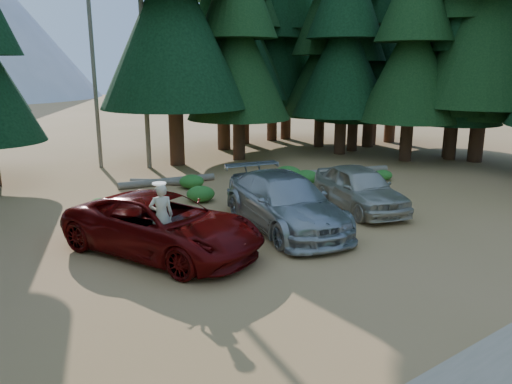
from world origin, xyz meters
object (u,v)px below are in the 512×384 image
at_px(red_pickup, 163,225).
at_px(silver_minivan_right, 360,188).
at_px(silver_minivan_center, 285,202).
at_px(log_left, 168,181).
at_px(log_right, 338,172).
at_px(log_mid, 165,182).
at_px(frisbee_player, 161,215).

bearing_deg(red_pickup, silver_minivan_right, -23.48).
relative_size(silver_minivan_center, silver_minivan_right, 1.26).
height_order(silver_minivan_center, log_left, silver_minivan_center).
relative_size(silver_minivan_center, log_left, 1.36).
xyz_separation_m(red_pickup, log_right, (11.25, 4.36, -0.65)).
relative_size(log_mid, log_right, 0.60).
xyz_separation_m(log_left, log_right, (7.47, -3.06, 0.01)).
bearing_deg(log_right, log_left, 176.52).
relative_size(silver_minivan_right, log_left, 1.08).
bearing_deg(log_right, log_mid, 176.74).
distance_m(red_pickup, silver_minivan_right, 7.73).
bearing_deg(silver_minivan_center, log_left, 105.80).
bearing_deg(red_pickup, log_mid, 41.72).
height_order(silver_minivan_right, log_right, silver_minivan_right).
distance_m(silver_minivan_right, log_right, 5.79).
xyz_separation_m(red_pickup, silver_minivan_right, (7.73, -0.20, -0.02)).
xyz_separation_m(frisbee_player, log_mid, (3.99, 8.07, -1.18)).
bearing_deg(red_pickup, frisbee_player, -138.91).
bearing_deg(red_pickup, silver_minivan_center, -25.36).
distance_m(silver_minivan_center, log_right, 8.47).
bearing_deg(frisbee_player, log_right, -137.08).
bearing_deg(log_right, silver_minivan_right, -108.95).
height_order(frisbee_player, log_right, frisbee_player).
height_order(log_left, log_mid, log_left).
distance_m(red_pickup, frisbee_player, 0.87).
bearing_deg(log_mid, log_left, 35.72).
relative_size(red_pickup, silver_minivan_right, 1.26).
bearing_deg(log_left, silver_minivan_center, -76.93).
distance_m(silver_minivan_right, log_mid, 8.67).
bearing_deg(log_left, log_right, -12.08).
xyz_separation_m(red_pickup, log_mid, (3.67, 7.43, -0.69)).
bearing_deg(silver_minivan_right, log_mid, 136.17).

